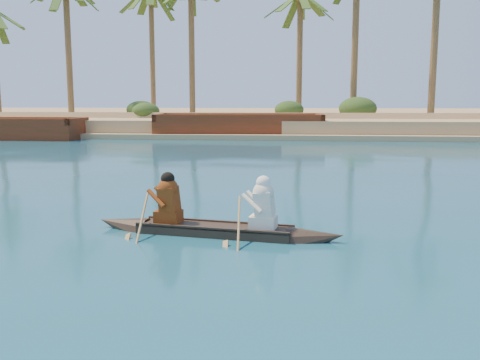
{
  "coord_description": "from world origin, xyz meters",
  "views": [
    {
      "loc": [
        -2.42,
        -15.2,
        2.94
      ],
      "look_at": [
        -3.66,
        -2.05,
        0.91
      ],
      "focal_mm": 40.0,
      "sensor_mm": 36.0,
      "label": 1
    }
  ],
  "objects": [
    {
      "name": "ground",
      "position": [
        0.0,
        0.0,
        0.0
      ],
      "size": [
        160.0,
        160.0,
        0.0
      ],
      "primitive_type": "plane",
      "color": "#0C344E",
      "rests_on": "ground"
    },
    {
      "name": "shrub_cluster",
      "position": [
        0.0,
        31.5,
        1.2
      ],
      "size": [
        100.0,
        6.0,
        2.4
      ],
      "primitive_type": null,
      "color": "#223F17",
      "rests_on": "ground"
    },
    {
      "name": "barge_mid",
      "position": [
        -6.29,
        24.87,
        0.72
      ],
      "size": [
        12.62,
        4.87,
        2.07
      ],
      "rotation": [
        0.0,
        0.0,
        0.06
      ],
      "color": "maroon",
      "rests_on": "ground"
    },
    {
      "name": "canoe",
      "position": [
        -4.03,
        -4.0,
        0.29
      ],
      "size": [
        5.6,
        1.66,
        1.53
      ],
      "rotation": [
        0.0,
        0.0,
        -0.17
      ],
      "color": "#31241A",
      "rests_on": "ground"
    },
    {
      "name": "sandy_embankment",
      "position": [
        0.0,
        46.89,
        0.53
      ],
      "size": [
        150.0,
        51.0,
        1.5
      ],
      "color": "tan",
      "rests_on": "ground"
    },
    {
      "name": "palm_grove",
      "position": [
        0.0,
        35.0,
        8.0
      ],
      "size": [
        110.0,
        14.0,
        16.0
      ],
      "primitive_type": null,
      "color": "#2C541D",
      "rests_on": "ground"
    },
    {
      "name": "barge_left",
      "position": [
        -22.85,
        22.0,
        0.62
      ],
      "size": [
        10.79,
        3.8,
        1.79
      ],
      "rotation": [
        0.0,
        0.0,
        -0.02
      ],
      "color": "maroon",
      "rests_on": "ground"
    }
  ]
}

